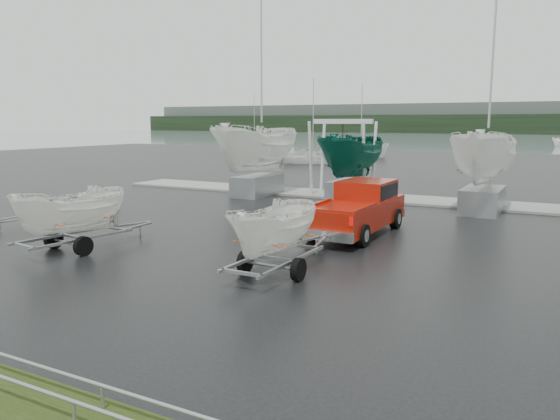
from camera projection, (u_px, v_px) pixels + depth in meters
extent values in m
plane|color=black|center=(229.00, 247.00, 17.62)|extent=(120.00, 120.00, 0.00)
plane|color=gray|center=(518.00, 142.00, 104.54)|extent=(300.00, 300.00, 0.00)
cube|color=#979791|center=(365.00, 197.00, 28.91)|extent=(30.00, 3.00, 0.12)
cube|color=black|center=(540.00, 124.00, 164.89)|extent=(300.00, 8.00, 6.00)
cube|color=#4C5651|center=(542.00, 118.00, 171.52)|extent=(300.00, 6.00, 10.00)
cube|color=#951408|center=(357.00, 214.00, 19.47)|extent=(1.93, 5.46, 0.89)
cube|color=#951408|center=(367.00, 191.00, 20.20)|extent=(1.76, 2.18, 0.80)
cube|color=black|center=(367.00, 190.00, 20.20)|extent=(1.78, 1.94, 0.52)
cube|color=silver|center=(325.00, 235.00, 17.12)|extent=(1.90, 0.19, 0.33)
cylinder|color=black|center=(351.00, 215.00, 21.49)|extent=(0.29, 0.75, 0.75)
cylinder|color=black|center=(396.00, 218.00, 20.64)|extent=(0.29, 0.75, 0.75)
cylinder|color=black|center=(313.00, 230.00, 18.41)|extent=(0.29, 0.75, 0.75)
cylinder|color=black|center=(363.00, 236.00, 17.56)|extent=(0.29, 0.75, 0.75)
cube|color=#93969B|center=(257.00, 256.00, 14.62)|extent=(0.12, 3.60, 0.08)
cube|color=#93969B|center=(293.00, 261.00, 14.09)|extent=(0.12, 3.60, 0.08)
cylinder|color=#93969B|center=(271.00, 266.00, 14.21)|extent=(1.60, 0.10, 0.08)
cylinder|color=black|center=(245.00, 262.00, 14.59)|extent=(0.19, 0.60, 0.60)
cylinder|color=black|center=(298.00, 270.00, 13.82)|extent=(0.19, 0.60, 0.60)
imported|color=white|center=(275.00, 185.00, 14.04)|extent=(1.44, 1.48, 3.80)
cube|color=#F74E07|center=(289.00, 232.00, 14.96)|extent=(1.55, 0.06, 0.03)
cube|color=#F74E07|center=(259.00, 244.00, 13.57)|extent=(1.55, 0.06, 0.03)
cube|color=#93969B|center=(63.00, 235.00, 17.33)|extent=(0.59, 3.58, 0.08)
cube|color=#93969B|center=(84.00, 239.00, 16.69)|extent=(0.59, 3.58, 0.08)
cylinder|color=#93969B|center=(68.00, 243.00, 16.88)|extent=(1.60, 0.31, 0.08)
cylinder|color=black|center=(54.00, 239.00, 17.34)|extent=(0.26, 0.62, 0.60)
cylinder|color=black|center=(83.00, 246.00, 16.41)|extent=(0.26, 0.62, 0.60)
imported|color=white|center=(69.00, 173.00, 16.69)|extent=(1.68, 1.72, 3.94)
cube|color=#F74E07|center=(95.00, 216.00, 17.56)|extent=(1.54, 0.26, 0.03)
cube|color=#F74E07|center=(48.00, 223.00, 16.29)|extent=(1.54, 0.26, 0.03)
cylinder|color=silver|center=(311.00, 159.00, 29.22)|extent=(0.16, 0.58, 3.99)
cylinder|color=silver|center=(323.00, 157.00, 30.62)|extent=(0.16, 0.58, 3.99)
cylinder|color=silver|center=(364.00, 161.00, 27.82)|extent=(0.16, 0.58, 3.99)
cylinder|color=silver|center=(374.00, 159.00, 29.21)|extent=(0.16, 0.58, 3.99)
cube|color=silver|center=(343.00, 121.00, 28.90)|extent=(3.30, 0.25, 0.25)
cube|color=#93969B|center=(257.00, 186.00, 29.64)|extent=(1.60, 3.20, 1.10)
imported|color=white|center=(257.00, 107.00, 28.96)|extent=(2.75, 2.83, 7.32)
cylinder|color=#B2B2B7|center=(261.00, 56.00, 28.96)|extent=(0.10, 0.10, 7.00)
cube|color=#93969B|center=(352.00, 191.00, 27.30)|extent=(1.60, 3.20, 1.10)
imported|color=#0B4D3E|center=(353.00, 118.00, 26.72)|extent=(2.29, 2.35, 6.09)
cube|color=#93969B|center=(483.00, 200.00, 24.21)|extent=(1.60, 3.20, 1.10)
imported|color=white|center=(488.00, 110.00, 23.57)|extent=(2.54, 2.61, 6.75)
cylinder|color=#B2B2B7|center=(493.00, 46.00, 23.57)|extent=(0.10, 0.10, 7.00)
cylinder|color=#93969B|center=(65.00, 211.00, 22.53)|extent=(0.06, 6.50, 0.06)
cylinder|color=#93969B|center=(57.00, 210.00, 22.76)|extent=(0.06, 6.50, 0.06)
cylinder|color=#93969B|center=(73.00, 402.00, 7.22)|extent=(7.00, 0.06, 0.06)
cylinder|color=#93969B|center=(102.00, 386.00, 7.66)|extent=(7.00, 0.06, 0.06)
imported|color=white|center=(313.00, 163.00, 52.13)|extent=(3.68, 3.65, 7.09)
cylinder|color=#B2B2B7|center=(313.00, 121.00, 51.48)|extent=(0.08, 0.08, 8.00)
imported|color=white|center=(361.00, 158.00, 60.52)|extent=(2.60, 2.54, 6.53)
cylinder|color=#B2B2B7|center=(361.00, 121.00, 59.87)|extent=(0.08, 0.08, 8.00)
imported|color=white|center=(255.00, 148.00, 81.60)|extent=(3.47, 3.45, 6.62)
cylinder|color=#B2B2B7|center=(254.00, 121.00, 80.96)|extent=(0.08, 0.08, 8.00)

